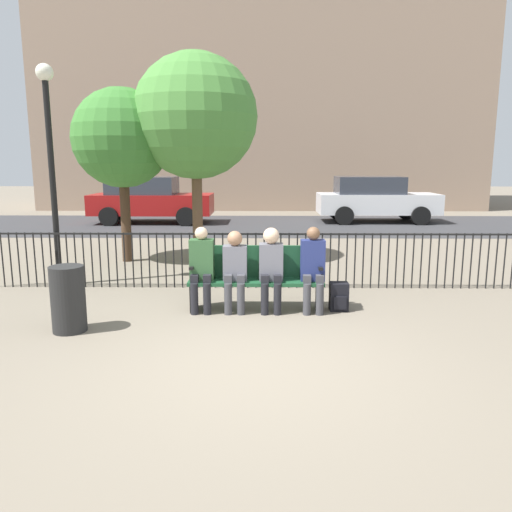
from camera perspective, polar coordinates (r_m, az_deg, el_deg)
ground_plane at (r=5.40m, az=-0.30°, el=-12.40°), size 80.00×80.00×0.00m
park_bench at (r=7.26m, az=0.01°, el=-2.21°), size 1.94×0.45×0.92m
seated_person_0 at (r=7.15m, az=-6.24°, el=-1.05°), size 0.34×0.39×1.22m
seated_person_1 at (r=7.11m, az=-2.42°, el=-1.21°), size 0.34×0.39×1.16m
seated_person_2 at (r=7.09m, az=1.74°, el=-0.96°), size 0.34×0.39×1.21m
seated_person_3 at (r=7.13m, az=6.51°, el=-1.05°), size 0.34×0.39×1.22m
backpack at (r=7.34m, az=9.45°, el=-4.62°), size 0.26×0.26×0.41m
fence_railing at (r=8.45m, az=0.01°, el=0.04°), size 9.01×0.03×0.95m
tree_0 at (r=10.78m, az=-6.94°, el=15.50°), size 2.58×2.58×4.34m
tree_1 at (r=11.04m, az=-15.08°, el=12.81°), size 2.06×2.06×3.65m
lamp_post at (r=9.17m, az=-22.51°, el=11.89°), size 0.28×0.28×3.69m
street_surface at (r=17.10m, az=0.46°, el=3.56°), size 24.00×6.00×0.01m
parked_car_0 at (r=18.41m, az=13.43°, el=6.40°), size 4.20×1.94×1.62m
parked_car_1 at (r=18.04m, az=-12.06°, el=6.38°), size 4.20×1.94×1.62m
building_facade at (r=26.06m, az=0.61°, el=27.26°), size 20.00×6.00×19.12m
trash_bin at (r=6.73m, az=-20.68°, el=-4.62°), size 0.42×0.42×0.84m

